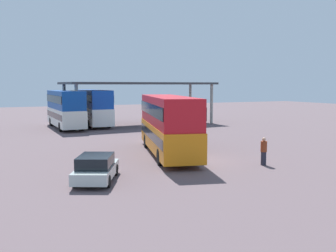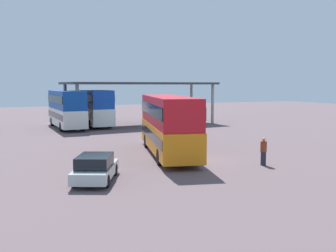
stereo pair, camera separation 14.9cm
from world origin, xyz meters
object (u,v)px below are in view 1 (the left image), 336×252
(double_decker_main, at_px, (168,123))
(parked_hatchback, at_px, (96,168))
(double_decker_near_canopy, at_px, (65,108))
(double_decker_mid_row, at_px, (93,106))
(pedestrian_waiting, at_px, (264,151))

(double_decker_main, xyz_separation_m, parked_hatchback, (-6.45, -5.30, -1.55))
(double_decker_main, bearing_deg, double_decker_near_canopy, 24.38)
(double_decker_mid_row, relative_size, pedestrian_waiting, 6.43)
(parked_hatchback, bearing_deg, pedestrian_waiting, -66.15)
(double_decker_main, distance_m, pedestrian_waiting, 6.90)
(double_decker_mid_row, xyz_separation_m, pedestrian_waiting, (3.50, -27.19, -1.48))
(double_decker_mid_row, height_order, pedestrian_waiting, double_decker_mid_row)
(parked_hatchback, bearing_deg, double_decker_near_canopy, 18.69)
(double_decker_main, bearing_deg, double_decker_mid_row, 14.52)
(pedestrian_waiting, bearing_deg, double_decker_main, 9.63)
(parked_hatchback, bearing_deg, double_decker_mid_row, 11.93)
(double_decker_mid_row, bearing_deg, pedestrian_waiting, -170.69)
(double_decker_mid_row, bearing_deg, parked_hatchback, 168.03)
(pedestrian_waiting, bearing_deg, double_decker_mid_row, -16.26)
(double_decker_main, height_order, pedestrian_waiting, double_decker_main)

